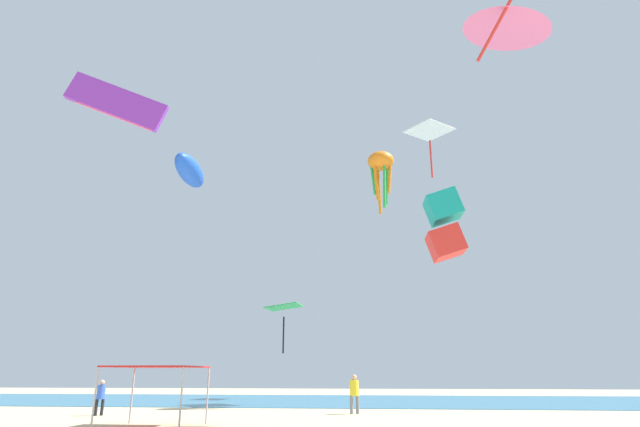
{
  "coord_description": "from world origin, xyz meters",
  "views": [
    {
      "loc": [
        2.87,
        -15.65,
        1.97
      ],
      "look_at": [
        -0.16,
        12.89,
        10.98
      ],
      "focal_mm": 28.6,
      "sensor_mm": 36.0,
      "label": 1
    }
  ],
  "objects_px": {
    "kite_diamond_white": "(429,133)",
    "kite_parafoil_purple": "(117,103)",
    "kite_box_teal": "(444,225)",
    "kite_diamond_green": "(284,309)",
    "kite_delta_pink": "(507,23)",
    "person_central": "(101,394)",
    "kite_inflatable_blue": "(190,171)",
    "canopy_tent": "(157,369)",
    "person_near_tent": "(354,391)",
    "kite_octopus_orange": "(381,164)"
  },
  "relations": [
    {
      "from": "kite_delta_pink",
      "to": "kite_octopus_orange",
      "type": "distance_m",
      "value": 13.19
    },
    {
      "from": "kite_diamond_white",
      "to": "kite_diamond_green",
      "type": "bearing_deg",
      "value": 120.45
    },
    {
      "from": "kite_diamond_white",
      "to": "kite_delta_pink",
      "type": "distance_m",
      "value": 15.44
    },
    {
      "from": "canopy_tent",
      "to": "kite_box_teal",
      "type": "bearing_deg",
      "value": -7.86
    },
    {
      "from": "person_central",
      "to": "kite_diamond_white",
      "type": "bearing_deg",
      "value": 163.21
    },
    {
      "from": "person_near_tent",
      "to": "canopy_tent",
      "type": "bearing_deg",
      "value": -162.8
    },
    {
      "from": "person_near_tent",
      "to": "kite_box_teal",
      "type": "height_order",
      "value": "kite_box_teal"
    },
    {
      "from": "kite_diamond_white",
      "to": "person_central",
      "type": "bearing_deg",
      "value": 174.64
    },
    {
      "from": "kite_diamond_green",
      "to": "person_central",
      "type": "bearing_deg",
      "value": 165.12
    },
    {
      "from": "person_central",
      "to": "kite_parafoil_purple",
      "type": "distance_m",
      "value": 16.41
    },
    {
      "from": "canopy_tent",
      "to": "kite_box_teal",
      "type": "distance_m",
      "value": 12.41
    },
    {
      "from": "canopy_tent",
      "to": "kite_delta_pink",
      "type": "relative_size",
      "value": 0.54
    },
    {
      "from": "kite_parafoil_purple",
      "to": "kite_octopus_orange",
      "type": "bearing_deg",
      "value": 17.09
    },
    {
      "from": "kite_parafoil_purple",
      "to": "kite_diamond_green",
      "type": "distance_m",
      "value": 21.11
    },
    {
      "from": "person_near_tent",
      "to": "kite_diamond_green",
      "type": "distance_m",
      "value": 17.2
    },
    {
      "from": "kite_octopus_orange",
      "to": "canopy_tent",
      "type": "bearing_deg",
      "value": -112.67
    },
    {
      "from": "kite_inflatable_blue",
      "to": "kite_delta_pink",
      "type": "xyz_separation_m",
      "value": [
        23.28,
        -17.85,
        -0.08
      ]
    },
    {
      "from": "kite_diamond_white",
      "to": "kite_box_teal",
      "type": "relative_size",
      "value": 1.59
    },
    {
      "from": "person_near_tent",
      "to": "person_central",
      "type": "distance_m",
      "value": 12.55
    },
    {
      "from": "person_near_tent",
      "to": "kite_delta_pink",
      "type": "bearing_deg",
      "value": -56.97
    },
    {
      "from": "kite_diamond_white",
      "to": "kite_octopus_orange",
      "type": "bearing_deg",
      "value": -175.72
    },
    {
      "from": "canopy_tent",
      "to": "person_near_tent",
      "type": "bearing_deg",
      "value": 45.4
    },
    {
      "from": "kite_diamond_white",
      "to": "kite_inflatable_blue",
      "type": "height_order",
      "value": "kite_diamond_white"
    },
    {
      "from": "kite_parafoil_purple",
      "to": "kite_delta_pink",
      "type": "distance_m",
      "value": 22.34
    },
    {
      "from": "kite_box_teal",
      "to": "kite_inflatable_blue",
      "type": "relative_size",
      "value": 0.39
    },
    {
      "from": "kite_diamond_green",
      "to": "kite_parafoil_purple",
      "type": "bearing_deg",
      "value": 160.73
    },
    {
      "from": "kite_diamond_white",
      "to": "kite_delta_pink",
      "type": "relative_size",
      "value": 0.7
    },
    {
      "from": "kite_parafoil_purple",
      "to": "kite_delta_pink",
      "type": "height_order",
      "value": "kite_delta_pink"
    },
    {
      "from": "kite_diamond_green",
      "to": "kite_inflatable_blue",
      "type": "bearing_deg",
      "value": 104.82
    },
    {
      "from": "canopy_tent",
      "to": "kite_delta_pink",
      "type": "bearing_deg",
      "value": 10.31
    },
    {
      "from": "person_near_tent",
      "to": "kite_octopus_orange",
      "type": "relative_size",
      "value": 0.43
    },
    {
      "from": "kite_box_teal",
      "to": "kite_parafoil_purple",
      "type": "bearing_deg",
      "value": 66.78
    },
    {
      "from": "canopy_tent",
      "to": "person_near_tent",
      "type": "height_order",
      "value": "canopy_tent"
    },
    {
      "from": "kite_box_teal",
      "to": "kite_diamond_green",
      "type": "relative_size",
      "value": 0.68
    },
    {
      "from": "kite_delta_pink",
      "to": "kite_diamond_green",
      "type": "relative_size",
      "value": 1.54
    },
    {
      "from": "person_near_tent",
      "to": "kite_parafoil_purple",
      "type": "relative_size",
      "value": 0.32
    },
    {
      "from": "kite_diamond_white",
      "to": "kite_parafoil_purple",
      "type": "relative_size",
      "value": 0.71
    },
    {
      "from": "canopy_tent",
      "to": "kite_octopus_orange",
      "type": "relative_size",
      "value": 0.74
    },
    {
      "from": "person_near_tent",
      "to": "kite_octopus_orange",
      "type": "height_order",
      "value": "kite_octopus_orange"
    },
    {
      "from": "canopy_tent",
      "to": "kite_inflatable_blue",
      "type": "distance_m",
      "value": 27.9
    },
    {
      "from": "person_central",
      "to": "kite_inflatable_blue",
      "type": "relative_size",
      "value": 0.24
    },
    {
      "from": "kite_delta_pink",
      "to": "kite_parafoil_purple",
      "type": "bearing_deg",
      "value": 117.93
    },
    {
      "from": "kite_box_teal",
      "to": "kite_diamond_green",
      "type": "distance_m",
      "value": 25.96
    },
    {
      "from": "kite_box_teal",
      "to": "kite_delta_pink",
      "type": "distance_m",
      "value": 13.54
    },
    {
      "from": "person_central",
      "to": "kite_diamond_white",
      "type": "relative_size",
      "value": 0.39
    },
    {
      "from": "person_near_tent",
      "to": "kite_octopus_orange",
      "type": "distance_m",
      "value": 16.62
    },
    {
      "from": "kite_diamond_white",
      "to": "kite_octopus_orange",
      "type": "relative_size",
      "value": 0.96
    },
    {
      "from": "kite_box_teal",
      "to": "kite_inflatable_blue",
      "type": "xyz_separation_m",
      "value": [
        -18.71,
        22.28,
        12.03
      ]
    },
    {
      "from": "kite_delta_pink",
      "to": "person_near_tent",
      "type": "bearing_deg",
      "value": 95.69
    },
    {
      "from": "kite_octopus_orange",
      "to": "person_near_tent",
      "type": "bearing_deg",
      "value": -95.59
    }
  ]
}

